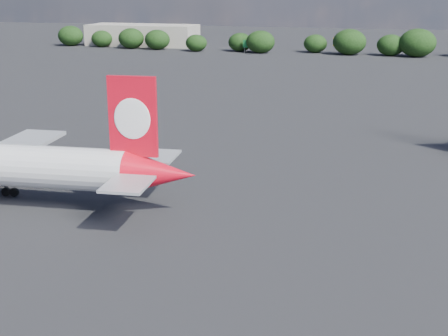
# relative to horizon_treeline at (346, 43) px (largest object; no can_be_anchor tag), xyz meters

# --- Properties ---
(ground) EXTENTS (500.00, 500.00, 0.00)m
(ground) POSITION_rel_horizon_treeline_xyz_m (-13.89, -120.28, -3.89)
(ground) COLOR black
(ground) RESTS_ON ground
(terminal_building) EXTENTS (42.00, 16.00, 8.00)m
(terminal_building) POSITION_rel_horizon_treeline_xyz_m (-78.89, 11.72, 0.11)
(terminal_building) COLOR gray
(terminal_building) RESTS_ON ground
(highway_sign) EXTENTS (6.00, 0.30, 4.50)m
(highway_sign) POSITION_rel_horizon_treeline_xyz_m (-31.89, -4.28, -0.76)
(highway_sign) COLOR #135F29
(highway_sign) RESTS_ON ground
(billboard_yellow) EXTENTS (5.00, 0.30, 5.50)m
(billboard_yellow) POSITION_rel_horizon_treeline_xyz_m (-1.89, 1.72, -0.02)
(billboard_yellow) COLOR yellow
(billboard_yellow) RESTS_ON ground
(horizon_treeline) EXTENTS (203.82, 15.39, 9.26)m
(horizon_treeline) POSITION_rel_horizon_treeline_xyz_m (0.00, 0.00, 0.00)
(horizon_treeline) COLOR black
(horizon_treeline) RESTS_ON ground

